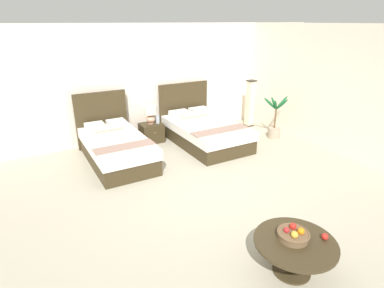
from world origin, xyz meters
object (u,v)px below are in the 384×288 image
Objects in this scene: vase at (158,120)px; floor_lamp_corner at (250,103)px; bed_near_window at (116,147)px; bed_near_corner at (204,131)px; table_lamp at (150,114)px; fruit_bowl at (293,234)px; loose_apple at (325,237)px; potted_palm at (274,126)px; coffee_table at (295,248)px; nightstand at (152,133)px.

floor_lamp_corner is (2.68, -0.11, 0.09)m from vase.
bed_near_corner is at bearing 0.07° from bed_near_window.
fruit_bowl is at bearing -92.15° from table_lamp.
floor_lamp_corner reaches higher than vase.
vase is 4.83m from loose_apple.
loose_apple is 0.07× the size of potted_palm.
coffee_table is (-0.34, -4.70, -0.20)m from vase.
bed_near_window is 2.28× the size of coffee_table.
table_lamp is at bearing 156.00° from potted_palm.
bed_near_window is at bearing 105.84° from loose_apple.
nightstand is (1.07, 0.67, -0.08)m from bed_near_window.
bed_near_corner reaches higher than coffee_table.
coffee_table is 2.55× the size of fruit_bowl.
coffee_table is (-0.18, -4.76, -0.36)m from table_lamp.
vase is (1.22, 0.63, 0.24)m from bed_near_window.
bed_near_window is at bearing -146.92° from table_lamp.
fruit_bowl is at bearing -130.42° from potted_palm.
loose_apple is at bearing -90.38° from vase.
bed_near_corner is 1.77× the size of floor_lamp_corner.
floor_lamp_corner reaches higher than fruit_bowl.
vase is (-0.91, 0.63, 0.25)m from bed_near_corner.
vase is 4.66m from fruit_bowl.
vase is 2.28× the size of loose_apple.
loose_apple is (0.31, -0.14, 0.13)m from coffee_table.
bed_near_corner is 5.47× the size of table_lamp.
bed_near_window reaches higher than potted_palm.
nightstand is 0.47m from table_lamp.
table_lamp reaches higher than coffee_table.
nightstand is at bearing 156.35° from potted_palm.
loose_apple reaches higher than coffee_table.
table_lamp is at bearing 176.65° from floor_lamp_corner.
table_lamp is 3.07m from potted_palm.
bed_near_corner reaches higher than fruit_bowl.
potted_palm reaches higher than nightstand.
potted_palm is (2.65, 3.66, -0.17)m from loose_apple.
bed_near_window reaches higher than floor_lamp_corner.
bed_near_window is at bearing 171.97° from potted_palm.
table_lamp is at bearing 90.00° from nightstand.
bed_near_window is 11.98× the size of vase.
table_lamp is (1.07, 0.69, 0.39)m from bed_near_window.
floor_lamp_corner is (3.91, 0.53, 0.32)m from bed_near_window.
coffee_table is at bearing -130.09° from potted_palm.
bed_near_corner is 2.40× the size of coffee_table.
fruit_bowl reaches higher than nightstand.
floor_lamp_corner reaches higher than loose_apple.
vase is at bearing 27.44° from bed_near_window.
table_lamp is 0.39× the size of potted_palm.
fruit_bowl is 4.69× the size of loose_apple.
potted_palm is at bearing 54.01° from loose_apple.
nightstand is 2.94× the size of vase.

